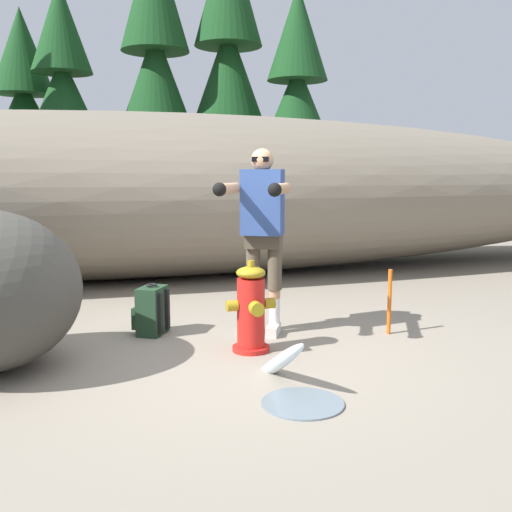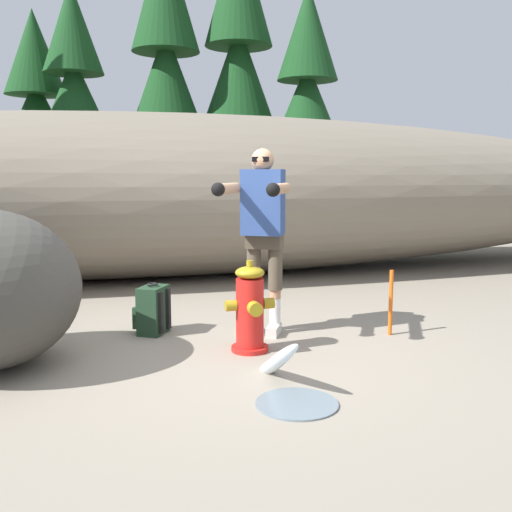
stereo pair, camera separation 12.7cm
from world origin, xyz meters
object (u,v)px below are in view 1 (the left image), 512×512
object	(u,v)px
spare_backpack	(152,311)
survey_stake	(389,302)
fire_hydrant	(251,310)
utility_worker	(263,219)

from	to	relation	value
spare_backpack	survey_stake	size ratio (longest dim) A/B	0.78
fire_hydrant	utility_worker	xyz separation A→B (m)	(0.24, 0.44, 0.71)
utility_worker	survey_stake	distance (m)	1.39
fire_hydrant	survey_stake	bearing A→B (deg)	5.23
utility_worker	survey_stake	bearing A→B (deg)	102.67
fire_hydrant	survey_stake	xyz separation A→B (m)	(1.36, 0.12, -0.05)
fire_hydrant	spare_backpack	world-z (taller)	fire_hydrant
spare_backpack	utility_worker	bearing A→B (deg)	-166.73
fire_hydrant	spare_backpack	distance (m)	1.05
fire_hydrant	survey_stake	world-z (taller)	fire_hydrant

